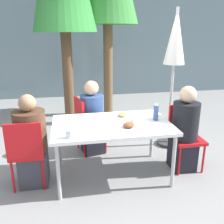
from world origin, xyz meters
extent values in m
plane|color=gray|center=(0.00, 0.00, 0.00)|extent=(24.00, 24.00, 0.00)
cube|color=slate|center=(0.00, 4.38, 1.50)|extent=(10.00, 0.20, 3.00)
cube|color=white|center=(0.00, 0.00, 0.71)|extent=(1.46, 0.91, 0.04)
cylinder|color=#B7B7B7|center=(-0.67, -0.39, 0.34)|extent=(0.04, 0.04, 0.69)
cylinder|color=#B7B7B7|center=(0.67, -0.39, 0.34)|extent=(0.04, 0.04, 0.69)
cylinder|color=#B7B7B7|center=(-0.67, 0.39, 0.34)|extent=(0.04, 0.04, 0.69)
cylinder|color=#B7B7B7|center=(0.67, 0.39, 0.34)|extent=(0.04, 0.04, 0.69)
cube|color=red|center=(-1.03, 0.00, 0.42)|extent=(0.40, 0.40, 0.04)
cube|color=red|center=(-1.03, -0.19, 0.65)|extent=(0.40, 0.04, 0.42)
cylinder|color=red|center=(-1.20, 0.16, 0.20)|extent=(0.03, 0.03, 0.40)
cylinder|color=red|center=(-0.86, 0.17, 0.20)|extent=(0.03, 0.03, 0.40)
cylinder|color=red|center=(-1.20, -0.18, 0.20)|extent=(0.03, 0.03, 0.40)
cylinder|color=red|center=(-0.86, -0.17, 0.20)|extent=(0.03, 0.03, 0.40)
cube|color=#383842|center=(-0.98, 0.00, 0.22)|extent=(0.34, 0.34, 0.44)
cylinder|color=#472D1E|center=(-0.98, 0.00, 0.69)|extent=(0.37, 0.37, 0.50)
sphere|color=#9E7556|center=(-0.98, 0.00, 1.04)|extent=(0.20, 0.20, 0.20)
cube|color=red|center=(1.03, 0.00, 0.42)|extent=(0.40, 0.40, 0.04)
cube|color=red|center=(1.03, 0.18, 0.65)|extent=(0.40, 0.04, 0.42)
cylinder|color=red|center=(1.20, -0.17, 0.20)|extent=(0.03, 0.03, 0.40)
cylinder|color=red|center=(0.86, -0.17, 0.20)|extent=(0.03, 0.03, 0.40)
cylinder|color=red|center=(1.20, 0.17, 0.20)|extent=(0.03, 0.03, 0.40)
cylinder|color=red|center=(0.86, 0.17, 0.20)|extent=(0.03, 0.03, 0.40)
cube|color=black|center=(0.98, 0.00, 0.22)|extent=(0.31, 0.31, 0.44)
cylinder|color=black|center=(0.98, 0.00, 0.69)|extent=(0.35, 0.35, 0.50)
sphere|color=beige|center=(0.98, 0.00, 1.05)|extent=(0.22, 0.22, 0.22)
cube|color=red|center=(-0.19, 0.75, 0.42)|extent=(0.49, 0.49, 0.04)
cube|color=red|center=(-0.37, 0.71, 0.65)|extent=(0.13, 0.40, 0.42)
cylinder|color=red|center=(-0.07, 0.96, 0.20)|extent=(0.03, 0.03, 0.40)
cylinder|color=red|center=(0.02, 0.63, 0.20)|extent=(0.03, 0.03, 0.40)
cylinder|color=red|center=(-0.40, 0.88, 0.20)|extent=(0.03, 0.03, 0.40)
cylinder|color=red|center=(-0.31, 0.55, 0.20)|extent=(0.03, 0.03, 0.40)
cube|color=black|center=(-0.18, 0.71, 0.22)|extent=(0.37, 0.37, 0.44)
cylinder|color=navy|center=(-0.18, 0.71, 0.68)|extent=(0.34, 0.34, 0.47)
sphere|color=tan|center=(-0.18, 0.71, 1.03)|extent=(0.22, 0.22, 0.22)
cylinder|color=#333333|center=(1.09, 0.75, 0.03)|extent=(0.36, 0.36, 0.05)
cylinder|color=#BCBCBC|center=(1.09, 0.75, 1.07)|extent=(0.04, 0.04, 2.14)
cone|color=silver|center=(1.09, 0.75, 1.74)|extent=(0.32, 0.32, 0.81)
cylinder|color=white|center=(0.16, -0.19, 0.73)|extent=(0.24, 0.24, 0.01)
ellipsoid|color=brown|center=(0.16, -0.19, 0.77)|extent=(0.13, 0.13, 0.05)
cylinder|color=white|center=(0.18, 0.20, 0.73)|extent=(0.22, 0.22, 0.01)
ellipsoid|color=tan|center=(0.18, 0.20, 0.76)|extent=(0.12, 0.12, 0.05)
cylinder|color=#334C8E|center=(0.57, 0.02, 0.82)|extent=(0.06, 0.06, 0.19)
cylinder|color=white|center=(0.57, 0.02, 0.93)|extent=(0.04, 0.04, 0.02)
cylinder|color=silver|center=(-0.52, -0.35, 0.77)|extent=(0.08, 0.08, 0.09)
cylinder|color=white|center=(0.33, -0.01, 0.76)|extent=(0.16, 0.16, 0.06)
cylinder|color=brown|center=(0.38, 2.56, 0.97)|extent=(0.20, 0.20, 1.94)
cylinder|color=brown|center=(-0.50, 2.07, 0.90)|extent=(0.20, 0.20, 1.80)
camera|label=1|loc=(-0.52, -2.84, 1.82)|focal=40.00mm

